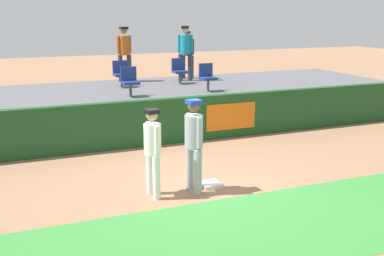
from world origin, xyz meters
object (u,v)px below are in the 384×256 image
(player_runner_visitor, at_px, (194,139))
(seat_back_center, at_px, (121,72))
(spectator_hooded, at_px, (185,49))
(first_base, at_px, (211,184))
(spectator_capped, at_px, (187,51))
(spectator_casual, at_px, (124,50))
(seat_front_center, at_px, (130,80))
(player_fielder_home, at_px, (153,147))
(seat_front_right, at_px, (207,76))
(seat_back_right, at_px, (179,69))

(player_runner_visitor, height_order, seat_back_center, seat_back_center)
(spectator_hooded, bearing_deg, player_runner_visitor, 92.10)
(first_base, xyz_separation_m, spectator_capped, (2.57, 7.69, 2.03))
(spectator_casual, bearing_deg, spectator_capped, 166.89)
(seat_front_center, bearing_deg, player_fielder_home, -100.41)
(seat_front_right, xyz_separation_m, spectator_casual, (-1.79, 2.96, 0.61))
(seat_back_center, bearing_deg, spectator_capped, 20.85)
(spectator_capped, relative_size, spectator_casual, 0.90)
(seat_front_right, distance_m, seat_back_right, 1.81)
(player_runner_visitor, relative_size, seat_back_right, 2.21)
(seat_front_center, bearing_deg, spectator_capped, 44.25)
(spectator_hooded, bearing_deg, seat_front_center, 64.35)
(seat_back_center, height_order, spectator_casual, spectator_casual)
(first_base, bearing_deg, seat_front_center, 93.99)
(first_base, distance_m, player_fielder_home, 1.57)
(player_runner_visitor, relative_size, spectator_casual, 1.00)
(seat_back_center, height_order, spectator_capped, spectator_capped)
(player_fielder_home, relative_size, spectator_casual, 0.92)
(player_fielder_home, distance_m, seat_back_right, 7.43)
(first_base, height_order, seat_front_center, seat_front_center)
(first_base, distance_m, spectator_casual, 8.11)
(spectator_capped, xyz_separation_m, spectator_casual, (-2.27, 0.13, 0.10))
(player_runner_visitor, xyz_separation_m, seat_front_center, (0.10, 5.01, 0.49))
(seat_front_center, bearing_deg, spectator_hooded, 41.91)
(seat_front_right, relative_size, spectator_capped, 0.50)
(spectator_casual, bearing_deg, seat_front_center, 68.17)
(seat_back_center, relative_size, seat_front_right, 1.00)
(seat_front_center, xyz_separation_m, seat_back_right, (2.20, 1.80, -0.00))
(seat_front_right, bearing_deg, player_runner_visitor, -116.70)
(seat_front_right, relative_size, spectator_hooded, 0.45)
(seat_front_right, bearing_deg, player_fielder_home, -124.01)
(seat_front_right, bearing_deg, seat_back_right, 96.92)
(spectator_hooded, relative_size, spectator_capped, 1.12)
(player_runner_visitor, height_order, seat_front_center, seat_front_center)
(seat_front_right, xyz_separation_m, spectator_hooded, (0.22, 2.37, 0.62))
(first_base, height_order, player_runner_visitor, player_runner_visitor)
(seat_back_right, height_order, spectator_capped, spectator_capped)
(first_base, xyz_separation_m, seat_front_right, (2.08, 4.85, 1.52))
(player_runner_visitor, distance_m, seat_back_right, 7.20)
(seat_back_right, height_order, spectator_casual, spectator_casual)
(first_base, distance_m, spectator_hooded, 7.87)
(seat_front_right, bearing_deg, spectator_casual, 121.09)
(player_runner_visitor, xyz_separation_m, spectator_capped, (3.01, 7.84, 0.99))
(first_base, height_order, seat_back_center, seat_back_center)
(player_fielder_home, xyz_separation_m, player_runner_visitor, (0.81, -0.08, 0.08))
(spectator_capped, bearing_deg, seat_back_center, 42.31)
(seat_front_center, height_order, seat_back_right, same)
(seat_front_center, relative_size, spectator_capped, 0.50)
(player_fielder_home, xyz_separation_m, spectator_hooded, (3.54, 7.29, 1.19))
(player_runner_visitor, bearing_deg, first_base, 103.68)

